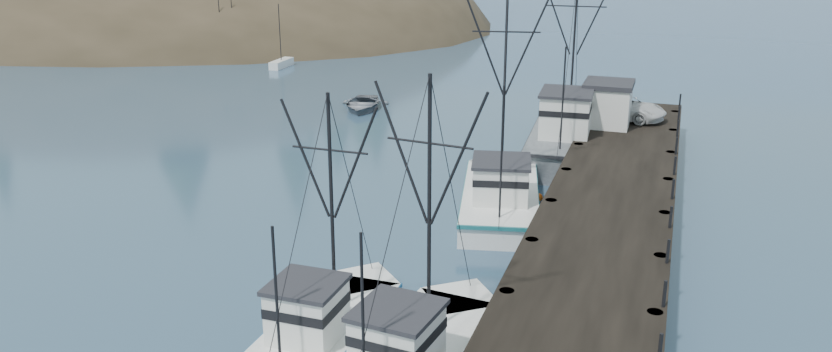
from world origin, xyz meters
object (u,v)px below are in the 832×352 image
Objects in this scene: trawler_far at (500,195)px; work_vessel at (567,136)px; pier_shed at (608,103)px; trawler_mid at (326,330)px; pickup_truck at (623,107)px; pier at (606,212)px; motorboat at (362,109)px.

trawler_far reaches higher than work_vessel.
trawler_far is 11.24m from work_vessel.
trawler_mid is at bearing -104.40° from pier_shed.
work_vessel is (1.85, 11.08, 0.41)m from trawler_far.
pickup_truck is (0.87, 2.02, -0.66)m from pier_shed.
trawler_mid is (-8.59, -12.76, -0.87)m from pier.
trawler_far is 14.83m from pickup_truck.
trawler_mid reaches higher than pier_shed.
work_vessel reaches higher than pier.
trawler_mid is 27.32m from work_vessel.
pier_shed is (7.09, 27.61, 2.60)m from trawler_mid.
pier_shed is at bearing 16.84° from work_vessel.
pickup_truck is at bearing -25.18° from motorboat.
pier is at bearing 56.06° from trawler_mid.
pier is 4.55× the size of trawler_mid.
pier is 8.01× the size of pickup_truck.
work_vessel is at bearing 148.46° from pickup_truck.
trawler_far is 23.92m from motorboat.
motorboat is at bearing 161.00° from pier_shed.
pickup_truck is at bearing 40.41° from work_vessel.
trawler_mid is 36.43m from motorboat.
motorboat is (-12.29, 34.28, -0.82)m from trawler_mid.
work_vessel is 18.61m from motorboat.
pier_shed is at bearing 75.60° from trawler_mid.
trawler_far is at bearing 151.75° from pier.
work_vessel is 2.62× the size of motorboat.
trawler_mid is 16.08m from trawler_far.
pier_shed is at bearing 174.81° from pickup_truck.
trawler_mid is 1.78× the size of motorboat.
trawler_far is at bearing -62.79° from motorboat.
pier_shed reaches higher than motorboat.
trawler_far is 3.82× the size of pier_shed.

